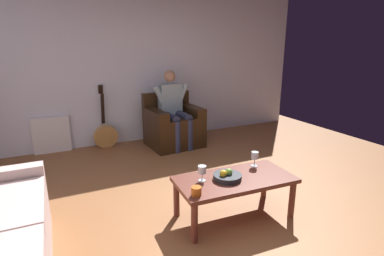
# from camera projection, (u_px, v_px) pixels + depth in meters

# --- Properties ---
(ground_plane) EXTENTS (6.85, 6.85, 0.00)m
(ground_plane) POSITION_uv_depth(u_px,v_px,m) (238.00, 216.00, 3.00)
(ground_plane) COLOR #975E36
(wall_back) EXTENTS (6.04, 0.06, 2.51)m
(wall_back) POSITION_uv_depth(u_px,v_px,m) (146.00, 68.00, 5.16)
(wall_back) COLOR silver
(wall_back) RESTS_ON ground
(armchair) EXTENTS (0.88, 0.78, 0.87)m
(armchair) POSITION_uv_depth(u_px,v_px,m) (173.00, 126.00, 5.03)
(armchair) COLOR black
(armchair) RESTS_ON ground
(person_seated) EXTENTS (0.64, 0.63, 1.25)m
(person_seated) POSITION_uv_depth(u_px,v_px,m) (174.00, 107.00, 4.91)
(person_seated) COLOR #90A4AD
(person_seated) RESTS_ON ground
(coffee_table) EXTENTS (1.17, 0.61, 0.42)m
(coffee_table) POSITION_uv_depth(u_px,v_px,m) (235.00, 183.00, 2.90)
(coffee_table) COLOR brown
(coffee_table) RESTS_ON ground
(guitar) EXTENTS (0.39, 0.28, 1.03)m
(guitar) POSITION_uv_depth(u_px,v_px,m) (106.00, 134.00, 4.93)
(guitar) COLOR #BA8849
(guitar) RESTS_ON ground
(radiator) EXTENTS (0.55, 0.06, 0.57)m
(radiator) POSITION_uv_depth(u_px,v_px,m) (52.00, 135.00, 4.69)
(radiator) COLOR white
(radiator) RESTS_ON ground
(wine_glass_near) EXTENTS (0.08, 0.08, 0.16)m
(wine_glass_near) POSITION_uv_depth(u_px,v_px,m) (255.00, 156.00, 3.13)
(wine_glass_near) COLOR silver
(wine_glass_near) RESTS_ON coffee_table
(wine_glass_far) EXTENTS (0.08, 0.08, 0.15)m
(wine_glass_far) POSITION_uv_depth(u_px,v_px,m) (202.00, 171.00, 2.80)
(wine_glass_far) COLOR silver
(wine_glass_far) RESTS_ON coffee_table
(fruit_bowl) EXTENTS (0.27, 0.27, 0.11)m
(fruit_bowl) POSITION_uv_depth(u_px,v_px,m) (227.00, 176.00, 2.85)
(fruit_bowl) COLOR #24282E
(fruit_bowl) RESTS_ON coffee_table
(candle_jar) EXTENTS (0.09, 0.09, 0.08)m
(candle_jar) POSITION_uv_depth(u_px,v_px,m) (196.00, 191.00, 2.54)
(candle_jar) COLOR #B25516
(candle_jar) RESTS_ON coffee_table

